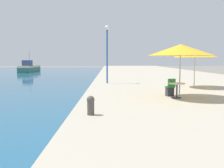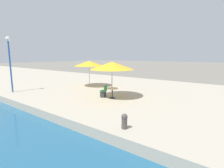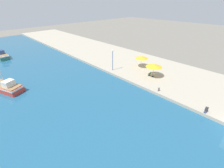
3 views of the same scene
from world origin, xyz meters
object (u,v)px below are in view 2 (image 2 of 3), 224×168
(cafe_table, at_px, (112,91))
(cafe_chair_left, at_px, (103,93))
(lamppost, at_px, (9,55))
(mooring_bollard, at_px, (124,121))
(cafe_umbrella_white, at_px, (89,63))
(cafe_umbrella_pink, at_px, (112,66))

(cafe_table, relative_size, cafe_chair_left, 0.88)
(cafe_table, bearing_deg, lamppost, 113.22)
(lamppost, bearing_deg, mooring_bollard, -92.40)
(cafe_table, distance_m, mooring_bollard, 5.35)
(cafe_umbrella_white, relative_size, cafe_chair_left, 3.19)
(cafe_umbrella_white, xyz_separation_m, cafe_chair_left, (-2.65, -4.08, -1.96))
(lamppost, bearing_deg, cafe_umbrella_white, -28.46)
(cafe_table, relative_size, mooring_bollard, 1.22)
(cafe_umbrella_pink, distance_m, lamppost, 8.64)
(cafe_umbrella_white, height_order, mooring_bollard, cafe_umbrella_white)
(cafe_chair_left, xyz_separation_m, mooring_bollard, (-3.76, -4.34, 0.02))
(mooring_bollard, distance_m, lamppost, 11.95)
(cafe_umbrella_pink, relative_size, mooring_bollard, 4.82)
(cafe_umbrella_pink, distance_m, cafe_chair_left, 2.11)
(cafe_chair_left, bearing_deg, cafe_umbrella_pink, -70.36)
(cafe_umbrella_white, distance_m, mooring_bollard, 10.75)
(cafe_umbrella_pink, height_order, cafe_chair_left, cafe_umbrella_pink)
(cafe_umbrella_white, height_order, cafe_chair_left, cafe_umbrella_white)
(cafe_table, distance_m, cafe_chair_left, 0.75)
(lamppost, bearing_deg, cafe_table, -66.78)
(cafe_umbrella_pink, distance_m, cafe_umbrella_white, 5.16)
(cafe_table, relative_size, lamppost, 0.18)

